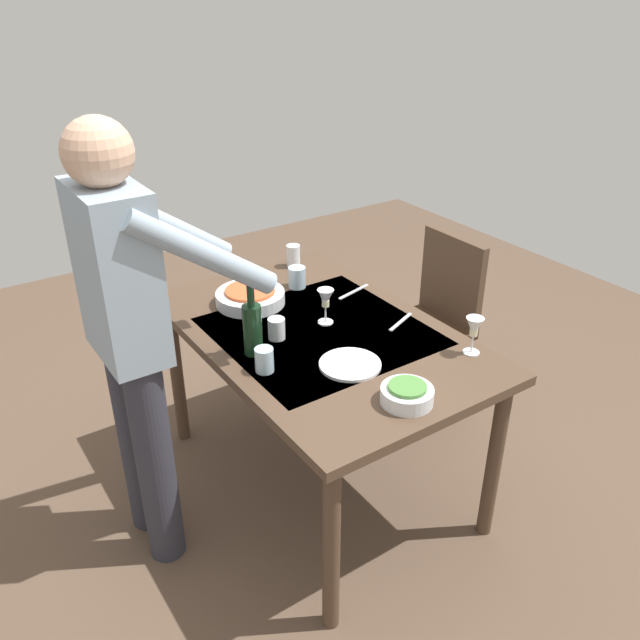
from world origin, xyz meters
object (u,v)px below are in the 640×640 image
object	(u,v)px
wine_glass_left	(326,300)
wine_bottle	(253,328)
side_bowl_salad	(407,394)
water_cup_far_left	(297,277)
serving_bowl_pasta	(250,297)
dining_table	(320,349)
chair_near	(435,312)
water_cup_far_right	(277,329)
person_server	(132,330)
wine_glass_right	(474,329)
dinner_plate_near	(350,364)
water_cup_near_right	(293,256)
water_cup_near_left	(264,360)

from	to	relation	value
wine_glass_left	wine_bottle	bearing A→B (deg)	97.75
wine_glass_left	side_bowl_salad	size ratio (longest dim) A/B	0.84
water_cup_far_left	serving_bowl_pasta	world-z (taller)	water_cup_far_left
dining_table	water_cup_far_left	size ratio (longest dim) A/B	14.55
chair_near	water_cup_far_right	xyz separation A→B (m)	(-0.15, 1.01, 0.29)
person_server	wine_glass_right	xyz separation A→B (m)	(-0.57, -1.10, -0.08)
dinner_plate_near	wine_glass_right	bearing A→B (deg)	-113.02
wine_bottle	wine_glass_right	xyz separation A→B (m)	(-0.46, -0.68, -0.01)
dining_table	side_bowl_salad	size ratio (longest dim) A/B	7.90
water_cup_near_right	side_bowl_salad	size ratio (longest dim) A/B	0.61
water_cup_far_right	serving_bowl_pasta	world-z (taller)	water_cup_far_right
water_cup_far_left	dinner_plate_near	world-z (taller)	water_cup_far_left
wine_bottle	dinner_plate_near	distance (m)	0.39
water_cup_near_left	serving_bowl_pasta	xyz separation A→B (m)	(0.51, -0.22, -0.01)
water_cup_far_left	water_cup_far_right	xyz separation A→B (m)	(-0.35, 0.32, -0.01)
wine_bottle	wine_glass_right	bearing A→B (deg)	-123.99
serving_bowl_pasta	dinner_plate_near	distance (m)	0.66
person_server	wine_glass_left	xyz separation A→B (m)	(-0.06, -0.78, -0.08)
chair_near	water_cup_far_left	xyz separation A→B (m)	(0.20, 0.70, 0.30)
wine_bottle	wine_glass_left	size ratio (longest dim) A/B	1.96
wine_glass_right	side_bowl_salad	world-z (taller)	wine_glass_right
wine_bottle	water_cup_near_left	size ratio (longest dim) A/B	3.20
water_cup_far_right	person_server	bearing A→B (deg)	84.51
wine_bottle	water_cup_far_left	distance (m)	0.61
serving_bowl_pasta	wine_bottle	bearing A→B (deg)	153.14
dinner_plate_near	chair_near	bearing A→B (deg)	-61.86
dining_table	person_server	bearing A→B (deg)	82.06
side_bowl_salad	water_cup_near_right	bearing A→B (deg)	-13.93
wine_bottle	side_bowl_salad	world-z (taller)	wine_bottle
wine_glass_right	dinner_plate_near	world-z (taller)	wine_glass_right
wine_bottle	wine_glass_left	distance (m)	0.37
wine_glass_left	wine_glass_right	bearing A→B (deg)	-147.81
wine_glass_left	side_bowl_salad	world-z (taller)	wine_glass_left
water_cup_far_right	water_cup_near_right	bearing A→B (deg)	-37.40
dining_table	chair_near	world-z (taller)	chair_near
dining_table	chair_near	distance (m)	0.88
water_cup_near_right	water_cup_far_right	bearing A→B (deg)	142.60
dinner_plate_near	dining_table	bearing A→B (deg)	-11.36
wine_glass_right	serving_bowl_pasta	world-z (taller)	wine_glass_right
chair_near	wine_glass_right	distance (m)	0.88
wine_glass_right	water_cup_far_right	xyz separation A→B (m)	(0.51, 0.55, -0.06)
water_cup_near_right	serving_bowl_pasta	size ratio (longest dim) A/B	0.36
wine_bottle	wine_glass_left	bearing A→B (deg)	-82.25
wine_bottle	water_cup_far_left	size ratio (longest dim) A/B	3.03
chair_near	person_server	bearing A→B (deg)	93.64
wine_bottle	dinner_plate_near	size ratio (longest dim) A/B	1.29
water_cup_near_right	water_cup_far_right	size ratio (longest dim) A/B	1.28
serving_bowl_pasta	dinner_plate_near	size ratio (longest dim) A/B	1.30
dinner_plate_near	person_server	bearing A→B (deg)	60.19
chair_near	serving_bowl_pasta	distance (m)	1.01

